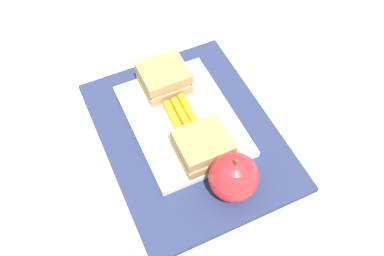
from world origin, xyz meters
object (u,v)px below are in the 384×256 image
object	(u,v)px
sandwich_half_right	(203,147)
apple	(234,177)
food_tray	(183,120)
carrot_sticks_bundle	(183,116)
sandwich_half_left	(164,78)

from	to	relation	value
sandwich_half_right	apple	bearing A→B (deg)	14.01
food_tray	sandwich_half_right	bearing A→B (deg)	0.00
carrot_sticks_bundle	food_tray	bearing A→B (deg)	147.48
food_tray	sandwich_half_right	size ratio (longest dim) A/B	2.88
carrot_sticks_bundle	apple	distance (m)	0.15
carrot_sticks_bundle	apple	bearing A→B (deg)	6.77
apple	carrot_sticks_bundle	bearing A→B (deg)	-173.23
food_tray	sandwich_half_left	xyz separation A→B (m)	(-0.08, 0.00, 0.03)
sandwich_half_left	carrot_sticks_bundle	size ratio (longest dim) A/B	1.02
carrot_sticks_bundle	apple	size ratio (longest dim) A/B	0.90
sandwich_half_left	apple	xyz separation A→B (m)	(0.23, 0.02, 0.00)
sandwich_half_right	carrot_sticks_bundle	distance (m)	0.08
sandwich_half_right	sandwich_half_left	bearing A→B (deg)	180.00
carrot_sticks_bundle	sandwich_half_left	bearing A→B (deg)	179.86
sandwich_half_right	apple	world-z (taller)	apple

